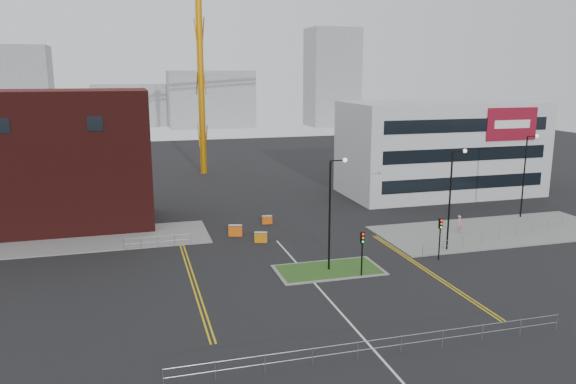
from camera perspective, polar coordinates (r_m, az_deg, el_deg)
name	(u,v)px	position (r m, az deg, el deg)	size (l,w,h in m)	color
ground	(341,313)	(38.45, 5.43, -12.17)	(200.00, 200.00, 0.00)	black
pavement_left	(58,242)	(57.26, -22.32, -4.74)	(28.00, 8.00, 0.12)	slate
pavement_right	(496,231)	(60.30, 20.35, -3.75)	(24.00, 10.00, 0.12)	slate
island_kerb	(329,270)	(46.02, 4.16, -7.91)	(8.60, 4.60, 0.08)	slate
grass_island	(329,270)	(46.02, 4.16, -7.88)	(8.00, 4.00, 0.12)	#2C541C
brick_building	(27,163)	(62.07, -24.96, 2.73)	(24.20, 10.07, 14.24)	#401210
office_block	(440,148)	(76.01, 15.22, 4.33)	(25.00, 12.20, 12.00)	silver
tower_crane	(235,9)	(90.90, -5.36, 18.03)	(51.97, 12.38, 36.38)	orange
streetlamp_island	(332,205)	(44.54, 4.53, -1.37)	(1.46, 0.36, 9.18)	black
streetlamp_right_near	(452,192)	(51.55, 16.36, 0.03)	(1.46, 0.36, 9.18)	black
streetlamp_right_far	(526,169)	(66.01, 23.04, 2.13)	(1.46, 0.36, 9.18)	black
traffic_light_island	(362,245)	(44.14, 7.56, -5.40)	(0.28, 0.33, 3.65)	black
traffic_light_right	(440,231)	(49.41, 15.21, -3.82)	(0.28, 0.33, 3.65)	black
railing_front	(380,344)	(33.15, 9.32, -14.96)	(24.05, 0.05, 1.10)	gray
railing_left	(158,240)	(52.82, -13.09, -4.73)	(6.05, 0.05, 1.10)	gray
railing_right	(499,232)	(57.32, 20.64, -3.84)	(19.05, 5.05, 1.10)	gray
centre_line	(331,302)	(40.16, 4.39, -11.05)	(0.15, 30.00, 0.01)	silver
yellow_left_a	(189,275)	(45.59, -9.98, -8.31)	(0.12, 24.00, 0.01)	gold
yellow_left_b	(193,275)	(45.62, -9.61, -8.28)	(0.12, 24.00, 0.01)	gold
yellow_right_a	(424,270)	(47.33, 13.65, -7.70)	(0.12, 20.00, 0.01)	gold
yellow_right_b	(427,270)	(47.48, 13.97, -7.65)	(0.12, 20.00, 0.01)	gold
skyline_a	(13,91)	(155.05, -26.19, 9.17)	(18.00, 12.00, 22.00)	gray
skyline_b	(211,99)	(164.38, -7.85, 9.33)	(24.00, 12.00, 16.00)	gray
skyline_c	(332,78)	(167.90, 4.50, 11.51)	(14.00, 12.00, 28.00)	gray
skyline_d	(145,105)	(172.94, -14.28, 8.55)	(30.00, 12.00, 12.00)	gray
pedestrian	(459,224)	(58.38, 17.02, -3.16)	(0.67, 0.44, 1.84)	#C17C8A
barrier_left	(261,237)	(53.08, -2.78, -4.57)	(1.25, 0.72, 1.00)	orange
barrier_mid	(235,230)	(55.26, -5.37, -3.87)	(1.38, 0.80, 1.10)	#E95A0C
barrier_right	(267,219)	(59.36, -2.15, -2.80)	(1.08, 0.41, 0.89)	#DD510C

